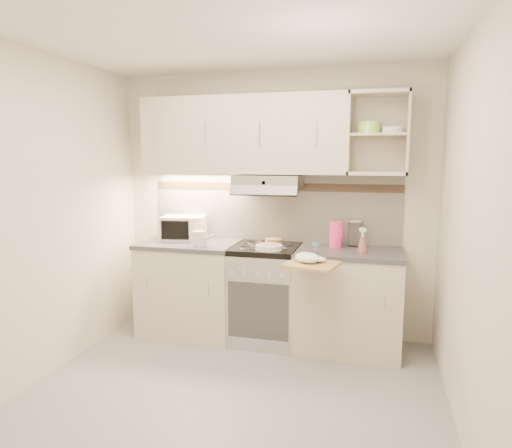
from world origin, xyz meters
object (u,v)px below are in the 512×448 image
(watering_can, at_px, (200,238))
(glass_jar, at_px, (354,233))
(microwave, at_px, (184,228))
(plate_stack, at_px, (269,247))
(cutting_board, at_px, (312,264))
(spray_bottle, at_px, (362,243))
(pink_pitcher, at_px, (336,234))
(electric_range, at_px, (266,294))

(watering_can, relative_size, glass_jar, 1.03)
(microwave, height_order, watering_can, microwave)
(plate_stack, height_order, cutting_board, plate_stack)
(glass_jar, xyz_separation_m, spray_bottle, (0.08, -0.31, -0.03))
(pink_pitcher, bearing_deg, microwave, -165.09)
(pink_pitcher, relative_size, cutting_board, 0.60)
(pink_pitcher, bearing_deg, watering_can, -152.50)
(microwave, bearing_deg, cutting_board, -33.08)
(plate_stack, height_order, glass_jar, glass_jar)
(plate_stack, height_order, spray_bottle, spray_bottle)
(plate_stack, height_order, pink_pitcher, pink_pitcher)
(pink_pitcher, height_order, cutting_board, pink_pitcher)
(spray_bottle, bearing_deg, cutting_board, -151.72)
(microwave, relative_size, glass_jar, 1.86)
(electric_range, distance_m, glass_jar, 0.99)
(microwave, distance_m, glass_jar, 1.64)
(watering_can, relative_size, plate_stack, 1.06)
(spray_bottle, bearing_deg, pink_pitcher, 119.84)
(watering_can, distance_m, plate_stack, 0.65)
(pink_pitcher, relative_size, spray_bottle, 1.00)
(electric_range, relative_size, plate_stack, 3.80)
(cutting_board, bearing_deg, glass_jar, 79.77)
(electric_range, height_order, microwave, microwave)
(spray_bottle, bearing_deg, microwave, 154.71)
(pink_pitcher, distance_m, cutting_board, 0.63)
(cutting_board, bearing_deg, pink_pitcher, 90.21)
(glass_jar, bearing_deg, pink_pitcher, -150.42)
(electric_range, xyz_separation_m, pink_pitcher, (0.62, 0.11, 0.57))
(microwave, height_order, glass_jar, glass_jar)
(electric_range, distance_m, spray_bottle, 1.02)
(plate_stack, distance_m, spray_bottle, 0.80)
(watering_can, relative_size, spray_bottle, 1.08)
(plate_stack, bearing_deg, pink_pitcher, 25.98)
(microwave, relative_size, plate_stack, 1.91)
(spray_bottle, distance_m, cutting_board, 0.55)
(electric_range, relative_size, cutting_board, 2.34)
(watering_can, distance_m, glass_jar, 1.40)
(plate_stack, relative_size, cutting_board, 0.62)
(watering_can, height_order, cutting_board, watering_can)
(microwave, relative_size, cutting_board, 1.18)
(pink_pitcher, bearing_deg, electric_range, -154.77)
(microwave, bearing_deg, watering_can, -52.59)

